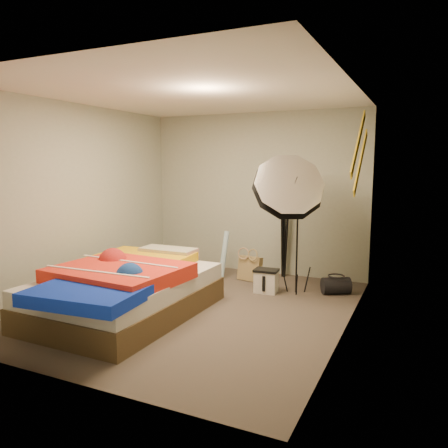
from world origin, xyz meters
The scene contains 15 objects.
floor centered at (0.00, 0.00, 0.00)m, with size 4.00×4.00×0.00m, color #4F443B.
ceiling centered at (0.00, 0.00, 2.50)m, with size 4.00×4.00×0.00m, color silver.
wall_back centered at (0.00, 2.00, 1.25)m, with size 3.50×3.50×0.00m, color #989E8E.
wall_front centered at (0.00, -2.00, 1.25)m, with size 3.50×3.50×0.00m, color #989E8E.
wall_left centered at (-1.75, 0.00, 1.25)m, with size 4.00×4.00×0.00m, color #989E8E.
wall_right centered at (1.75, 0.00, 1.25)m, with size 4.00×4.00×0.00m, color #989E8E.
tote_bag centered at (0.13, 1.43, 0.18)m, with size 0.36×0.11×0.36m, color #9E8758.
wrapping_roll centered at (-0.28, 1.42, 0.36)m, with size 0.08×0.08×0.71m, color #61A3C4.
camera_case centered at (0.56, 0.96, 0.15)m, with size 0.29×0.21×0.29m, color beige.
duffel_bag centered at (1.42, 1.29, 0.11)m, with size 0.22×0.22×0.37m, color black.
wall_stripe_upper centered at (1.73, 0.60, 1.95)m, with size 0.02×1.10×0.10m, color gold.
wall_stripe_lower centered at (1.73, 0.85, 1.75)m, with size 0.02×1.10×0.10m, color gold.
bed centered at (-0.60, -0.55, 0.31)m, with size 1.51×2.33×0.62m.
photo_umbrella centered at (0.83, 0.96, 1.40)m, with size 0.96×1.02×1.95m.
camera_tripod centered at (0.52, 1.87, 0.80)m, with size 0.08×0.08×1.40m.
Camera 1 is at (2.45, -4.44, 1.73)m, focal length 35.00 mm.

